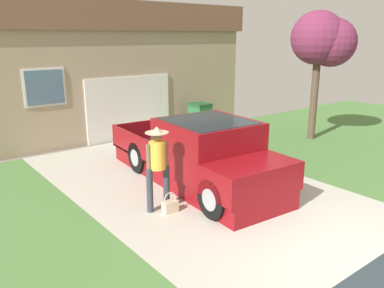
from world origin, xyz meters
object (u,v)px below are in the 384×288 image
(handbag, at_px, (170,206))
(pickup_truck, at_px, (203,157))
(person_with_hat, at_px, (158,161))
(wheeled_trash_bin, at_px, (200,117))
(house_with_garage, at_px, (87,66))
(front_yard_tree, at_px, (321,39))

(handbag, bearing_deg, pickup_truck, 26.45)
(person_with_hat, height_order, handbag, person_with_hat)
(pickup_truck, relative_size, wheeled_trash_bin, 4.93)
(pickup_truck, xyz_separation_m, house_with_garage, (0.76, 7.98, 1.59))
(person_with_hat, distance_m, handbag, 0.96)
(pickup_truck, height_order, person_with_hat, person_with_hat)
(person_with_hat, bearing_deg, handbag, -56.63)
(handbag, bearing_deg, house_with_garage, 75.70)
(handbag, distance_m, house_with_garage, 9.24)
(person_with_hat, xyz_separation_m, front_yard_tree, (7.40, 1.52, 2.27))
(person_with_hat, height_order, wheeled_trash_bin, person_with_hat)
(person_with_hat, relative_size, handbag, 4.01)
(pickup_truck, xyz_separation_m, person_with_hat, (-1.58, -0.48, 0.34))
(pickup_truck, bearing_deg, front_yard_tree, -165.67)
(handbag, bearing_deg, front_yard_tree, 13.68)
(handbag, xyz_separation_m, house_with_garage, (2.22, 8.71, 2.16))
(house_with_garage, bearing_deg, person_with_hat, -105.43)
(front_yard_tree, relative_size, wheeled_trash_bin, 3.86)
(person_with_hat, bearing_deg, wheeled_trash_bin, 52.24)
(pickup_truck, bearing_deg, handbag, 30.60)
(person_with_hat, relative_size, front_yard_tree, 0.41)
(wheeled_trash_bin, bearing_deg, house_with_garage, 122.41)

